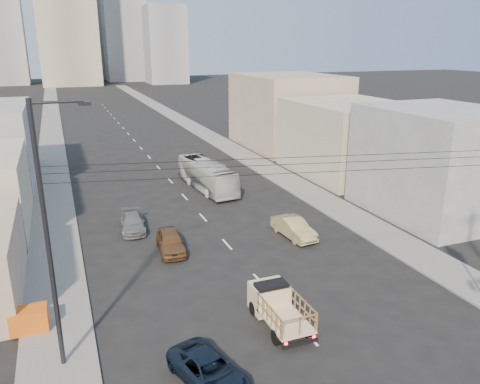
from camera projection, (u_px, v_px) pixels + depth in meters
ground at (329, 358)px, 21.72m from camera, size 420.00×420.00×0.00m
sidewalk_left at (51, 130)px, 79.83m from camera, size 3.50×180.00×0.12m
sidewalk_right at (185, 122)px, 87.98m from camera, size 3.50×180.00×0.12m
lane_dashes at (137, 144)px, 68.82m from camera, size 0.15×104.00×0.01m
flatbed_pickup at (278, 305)px, 24.14m from camera, size 1.95×4.41×1.90m
navy_pickup at (209, 371)px, 19.95m from camera, size 3.19×4.85×1.24m
city_bus at (207, 175)px, 46.91m from camera, size 3.40×10.59×2.90m
sedan_brown at (171, 241)px, 32.81m from camera, size 2.14×4.50×1.49m
sedan_tan at (294, 228)px, 35.28m from camera, size 1.97×4.58×1.47m
sedan_grey at (133, 223)px, 36.57m from camera, size 2.18×4.51×1.27m
streetlamp_left at (49, 234)px, 19.39m from camera, size 2.36×0.25×12.00m
overhead_wires at (322, 164)px, 20.36m from camera, size 23.01×5.02×0.72m
crate_stack at (29, 319)px, 23.57m from camera, size 1.80×1.20×1.14m
bldg_right_near at (438, 162)px, 39.40m from camera, size 10.00×12.00×9.00m
bldg_right_mid at (349, 138)px, 52.16m from camera, size 11.00×14.00×8.00m
bldg_right_far at (288, 111)px, 66.25m from camera, size 12.00×16.00×10.00m
midrise_ne at (124, 29)px, 186.36m from camera, size 16.00×16.00×40.00m
midrise_nw at (2, 36)px, 167.56m from camera, size 15.00×15.00×34.00m
midrise_back at (89, 25)px, 194.93m from camera, size 18.00×18.00×44.00m
midrise_east at (165, 45)px, 174.55m from camera, size 14.00×14.00×28.00m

